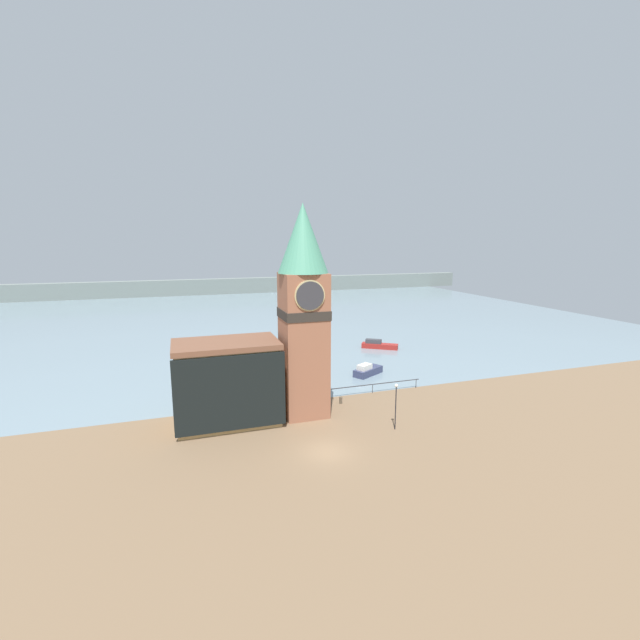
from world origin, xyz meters
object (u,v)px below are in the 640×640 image
clock_tower (304,306)px  boat_far (379,345)px  mooring_bollard_near (341,399)px  boat_near (367,371)px  lamp_post (396,398)px  pier_building (227,383)px

clock_tower → boat_far: 30.70m
mooring_bollard_near → boat_near: bearing=50.1°
clock_tower → mooring_bollard_near: 11.53m
boat_near → clock_tower: bearing=-169.7°
mooring_bollard_near → lamp_post: 8.35m
boat_far → lamp_post: size_ratio=1.27×
boat_near → lamp_post: size_ratio=1.05×
boat_far → clock_tower: bearing=-97.6°
lamp_post → mooring_bollard_near: bearing=108.4°
pier_building → boat_far: 34.34m
clock_tower → boat_far: size_ratio=3.68×
clock_tower → lamp_post: bearing=-41.9°
boat_near → lamp_post: 16.54m
pier_building → boat_near: size_ratio=2.13×
pier_building → lamp_post: bearing=-23.9°
boat_far → mooring_bollard_near: (-14.46, -20.51, -0.08)m
clock_tower → boat_far: (18.92, 21.78, -10.48)m
pier_building → boat_near: 21.33m
pier_building → lamp_post: (14.50, -6.43, -0.98)m
mooring_bollard_near → lamp_post: size_ratio=0.20×
clock_tower → boat_near: size_ratio=4.48×
pier_building → boat_near: pier_building is taller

